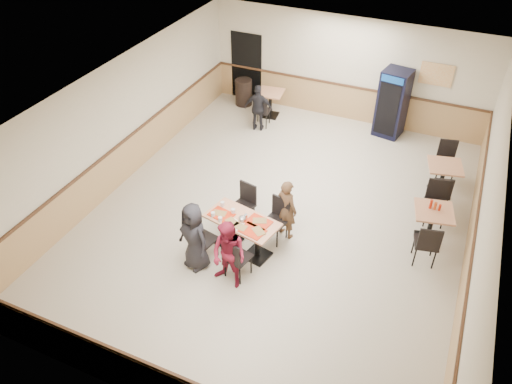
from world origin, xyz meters
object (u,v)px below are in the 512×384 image
at_px(diner_woman_left, 194,236).
at_px(trash_bin, 244,92).
at_px(pepsi_cooler, 392,103).
at_px(lone_diner, 258,108).
at_px(back_table, 270,100).
at_px(main_table, 242,230).
at_px(diner_man_opposite, 287,209).
at_px(diner_woman_right, 229,255).
at_px(side_table_near, 432,221).
at_px(side_table_far, 443,175).

xyz_separation_m(diner_woman_left, trash_bin, (-2.07, 6.66, -0.35)).
relative_size(diner_woman_left, pepsi_cooler, 0.80).
relative_size(lone_diner, back_table, 1.67).
relative_size(main_table, back_table, 1.98).
relative_size(diner_man_opposite, pepsi_cooler, 0.74).
bearing_deg(trash_bin, back_table, -18.60).
bearing_deg(diner_man_opposite, diner_woman_right, 96.93).
xyz_separation_m(main_table, trash_bin, (-2.72, 5.88, -0.12)).
relative_size(side_table_near, back_table, 1.13).
distance_m(diner_woman_left, side_table_far, 6.04).
relative_size(main_table, side_table_far, 1.76).
bearing_deg(diner_woman_right, diner_woman_left, -179.52).
bearing_deg(diner_woman_right, main_table, 112.86).
xyz_separation_m(lone_diner, trash_bin, (-1.04, 1.23, -0.27)).
distance_m(main_table, diner_woman_right, 1.00).
relative_size(side_table_near, side_table_far, 1.00).
height_order(diner_man_opposite, back_table, diner_man_opposite).
distance_m(diner_man_opposite, side_table_near, 3.01).
height_order(diner_man_opposite, side_table_far, diner_man_opposite).
height_order(lone_diner, trash_bin, lone_diner).
relative_size(diner_woman_left, diner_woman_right, 1.02).
height_order(diner_woman_left, diner_woman_right, diner_woman_left).
height_order(main_table, side_table_far, side_table_far).
distance_m(main_table, lone_diner, 4.94).
xyz_separation_m(main_table, lone_diner, (-1.68, 4.64, 0.15)).
distance_m(diner_woman_left, lone_diner, 5.53).
bearing_deg(trash_bin, diner_man_opposite, -56.46).
xyz_separation_m(diner_woman_left, side_table_near, (4.13, 2.60, -0.21)).
bearing_deg(side_table_near, diner_man_opposite, -159.99).
bearing_deg(trash_bin, side_table_far, -20.03).
height_order(main_table, lone_diner, lone_diner).
height_order(diner_man_opposite, pepsi_cooler, pepsi_cooler).
height_order(side_table_near, side_table_far, side_table_near).
bearing_deg(back_table, main_table, -73.08).
bearing_deg(side_table_far, diner_woman_left, -133.14).
height_order(side_table_near, pepsi_cooler, pepsi_cooler).
relative_size(main_table, diner_woman_right, 1.09).
distance_m(side_table_far, trash_bin, 6.59).
xyz_separation_m(main_table, diner_woman_left, (-0.65, -0.79, 0.22)).
xyz_separation_m(diner_woman_right, pepsi_cooler, (1.58, 6.88, 0.21)).
bearing_deg(side_table_far, diner_man_opposite, -134.88).
relative_size(diner_woman_right, diner_man_opposite, 1.06).
xyz_separation_m(diner_man_opposite, side_table_far, (2.82, 2.83, -0.16)).
bearing_deg(main_table, side_table_far, 58.01).
height_order(lone_diner, side_table_far, lone_diner).
bearing_deg(back_table, pepsi_cooler, 6.52).
xyz_separation_m(diner_man_opposite, trash_bin, (-3.37, 5.09, -0.30)).
bearing_deg(lone_diner, pepsi_cooler, -172.08).
bearing_deg(back_table, side_table_far, -20.32).
bearing_deg(side_table_far, side_table_near, -89.91).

